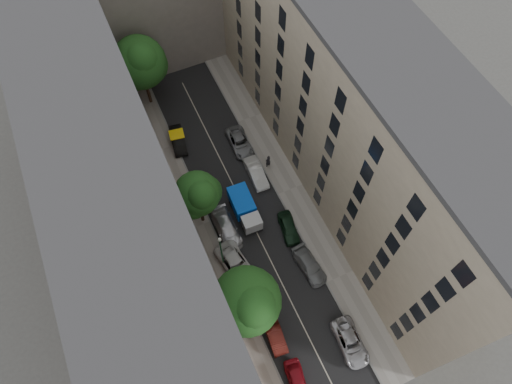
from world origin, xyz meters
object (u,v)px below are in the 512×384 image
car_right_4 (240,142)px  pedestrian (268,161)px  car_left_1 (274,333)px  car_right_3 (256,173)px  car_left_0 (297,381)px  car_left_4 (202,192)px  tarp_truck (244,208)px  lamp_post (221,250)px  tree_near (248,302)px  car_right_0 (350,342)px  car_right_2 (289,228)px  tree_far (141,64)px  car_left_5 (178,140)px  car_right_1 (310,266)px  car_left_3 (227,229)px  tree_mid (199,195)px  car_left_2 (236,265)px

car_right_4 → pedestrian: bearing=-63.6°
car_left_1 → car_right_3: car_right_3 is taller
car_left_0 → car_left_4: bearing=100.7°
tarp_truck → car_left_1: (-2.60, -12.75, -0.65)m
car_left_1 → car_right_3: (5.67, 16.57, 0.06)m
car_right_4 → car_left_1: bearing=-102.5°
car_left_1 → lamp_post: bearing=105.8°
tarp_truck → tree_near: tree_near is taller
tarp_truck → car_right_0: 16.71m
car_right_3 → tarp_truck: bearing=-126.8°
car_right_2 → tree_far: (-7.63, 22.61, 5.79)m
car_right_0 → car_left_5: bearing=107.7°
car_left_1 → car_right_4: 21.94m
car_right_1 → car_left_3: bearing=124.7°
car_left_4 → car_right_4: 7.72m
car_right_2 → car_right_3: size_ratio=0.90×
car_left_3 → car_right_2: size_ratio=1.30×
pedestrian → car_right_1: bearing=67.8°
car_left_1 → car_right_4: size_ratio=0.85×
car_left_3 → lamp_post: lamp_post is taller
tree_far → tarp_truck: bearing=-77.4°
car_left_3 → tree_far: 20.93m
car_right_4 → pedestrian: size_ratio=2.52×
car_right_2 → lamp_post: lamp_post is taller
car_right_1 → tree_near: (-7.69, -2.45, 5.97)m
car_right_3 → tree_mid: size_ratio=0.54×
car_right_3 → tree_near: 17.28m
car_left_0 → tree_far: tree_far is taller
car_left_2 → car_left_5: bearing=81.7°
car_right_1 → tree_far: tree_far is taller
car_left_5 → tree_mid: size_ratio=0.53×
car_left_0 → car_right_4: 26.37m
car_left_5 → lamp_post: bearing=-84.8°
car_left_2 → tree_far: 24.78m
tree_far → car_right_3: bearing=-64.2°
car_right_0 → car_right_1: car_right_0 is taller
car_right_4 → car_left_3: bearing=-117.8°
car_right_4 → tarp_truck: bearing=-107.5°
tree_near → car_right_4: bearing=69.1°
car_right_4 → tree_mid: bearing=-132.2°
tree_near → tree_mid: (-0.00, 11.75, -1.06)m
car_right_3 → car_right_4: size_ratio=0.93×
car_right_4 → tree_mid: 11.49m
car_left_1 → tree_mid: tree_mid is taller
car_left_3 → tree_near: bearing=-99.6°
tarp_truck → car_right_1: tarp_truck is taller
car_left_2 → car_left_5: 16.80m
car_left_5 → tree_mid: (-0.90, -10.59, 4.86)m
car_left_0 → pedestrian: 23.00m
car_right_1 → car_left_2: bearing=149.6°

